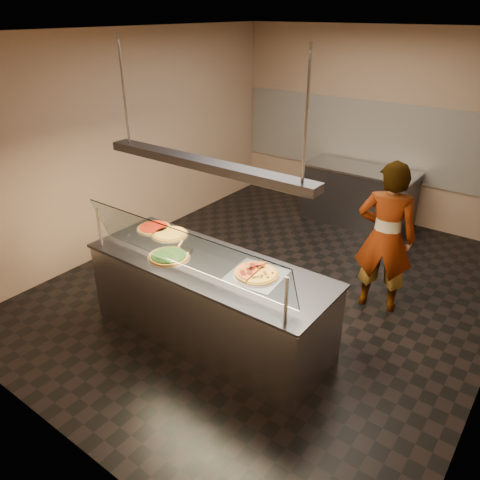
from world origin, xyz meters
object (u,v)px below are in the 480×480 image
Objects in this scene: half_pizza_sausage at (266,276)px; pizza_tomato at (154,228)px; prep_table at (358,195)px; worker at (385,238)px; half_pizza_pepperoni at (248,269)px; pizza_cheese at (170,234)px; sneeze_guard at (183,250)px; pizza_spinach at (169,256)px; heat_lamp_housing at (205,164)px; serving_counter at (210,302)px; perforated_tray at (257,275)px; pizza_spatula at (183,246)px.

half_pizza_sausage reaches higher than pizza_tomato.
prep_table is 2.50m from worker.
half_pizza_pepperoni is 1.05× the size of pizza_cheese.
sneeze_guard is 1.35× the size of prep_table.
heat_lamp_housing is at bearing 20.72° from pizza_spinach.
pizza_cheese and pizza_tomato have the same top height.
serving_counter is at bearing -89.48° from prep_table.
pizza_spinach is 0.25× the size of prep_table.
perforated_tray is 1.27× the size of half_pizza_sausage.
pizza_spinach is (-0.40, -0.15, 0.48)m from serving_counter.
worker is at bearing 64.31° from half_pizza_pepperoni.
half_pizza_pepperoni is at bearing 0.18° from pizza_spatula.
half_pizza_sausage is (0.20, -0.00, -0.01)m from half_pizza_pepperoni.
heat_lamp_housing reaches higher than half_pizza_sausage.
half_pizza_sausage is (0.10, -0.00, 0.02)m from perforated_tray.
pizza_spinach is at bearing -165.22° from perforated_tray.
serving_counter is 2.10m from worker.
sneeze_guard is 0.80m from heat_lamp_housing.
half_pizza_pepperoni is at bearing 12.33° from heat_lamp_housing.
sneeze_guard is 0.74m from perforated_tray.
heat_lamp_housing is at bearing -89.48° from prep_table.
serving_counter and prep_table have the same top height.
worker is at bearing 32.93° from pizza_tomato.
pizza_tomato reaches higher than prep_table.
perforated_tray is 1.55m from pizza_tomato.
pizza_tomato is at bearing 174.30° from perforated_tray.
half_pizza_sausage is 0.19× the size of heat_lamp_housing.
pizza_tomato reaches higher than perforated_tray.
heat_lamp_housing is (0.40, 0.15, 1.00)m from pizza_spinach.
sneeze_guard is at bearing -30.01° from pizza_tomato.
half_pizza_sausage is 1.65m from pizza_tomato.
heat_lamp_housing reaches higher than perforated_tray.
pizza_spinach is at bearing 153.96° from sneeze_guard.
half_pizza_pepperoni is at bearing 179.29° from half_pizza_sausage.
perforated_tray is at bearing 53.35° from worker.
heat_lamp_housing reaches higher than pizza_spinach.
pizza_cheese is at bearing 156.05° from pizza_spatula.
heat_lamp_housing is (1.02, -0.25, 1.01)m from pizza_tomato.
pizza_tomato is 0.17× the size of heat_lamp_housing.
half_pizza_pepperoni reaches higher than perforated_tray.
pizza_cheese is (-1.28, 0.14, 0.01)m from perforated_tray.
serving_counter is 0.66m from pizza_spatula.
pizza_tomato is at bearing 178.00° from pizza_cheese.
pizza_tomato is at bearing 166.42° from serving_counter.
serving_counter is at bearing 40.79° from worker.
half_pizza_pepperoni is 0.20m from half_pizza_sausage.
serving_counter is at bearing -13.58° from pizza_tomato.
heat_lamp_housing is at bearing -171.79° from half_pizza_sausage.
serving_counter is 0.71m from perforated_tray.
pizza_tomato is 0.62m from pizza_spatula.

